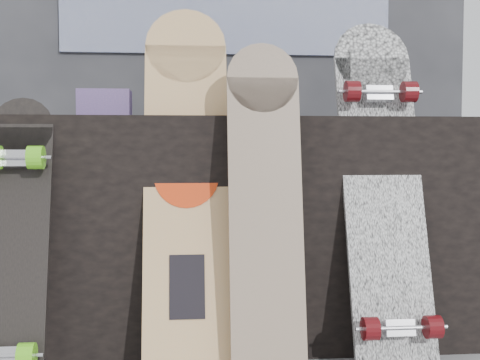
{
  "coord_description": "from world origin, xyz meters",
  "views": [
    {
      "loc": [
        -0.21,
        -1.71,
        0.7
      ],
      "look_at": [
        -0.03,
        0.2,
        0.59
      ],
      "focal_mm": 45.0,
      "sensor_mm": 36.0,
      "label": 1
    }
  ],
  "objects": [
    {
      "name": "longboard_cascadia",
      "position": [
        0.43,
        0.19,
        0.59
      ],
      "size": [
        0.26,
        0.41,
        1.13
      ],
      "rotation": [
        -0.3,
        0.0,
        0.0
      ],
      "color": "white",
      "rests_on": "ground"
    },
    {
      "name": "vendor_table",
      "position": [
        0.0,
        0.5,
        0.4
      ],
      "size": [
        1.6,
        0.6,
        0.8
      ],
      "primitive_type": "cube",
      "color": "black",
      "rests_on": "ground"
    },
    {
      "name": "longboard_geisha",
      "position": [
        -0.21,
        0.22,
        0.62
      ],
      "size": [
        0.27,
        0.37,
        1.17
      ],
      "rotation": [
        -0.29,
        0.0,
        0.0
      ],
      "color": "tan",
      "rests_on": "ground"
    },
    {
      "name": "merch_box_purple",
      "position": [
        -0.49,
        0.45,
        0.85
      ],
      "size": [
        0.18,
        0.12,
        0.1
      ],
      "primitive_type": "cube",
      "color": "#4B3F81",
      "rests_on": "vendor_table"
    },
    {
      "name": "merch_box_flat",
      "position": [
        -0.01,
        0.65,
        0.83
      ],
      "size": [
        0.22,
        0.1,
        0.06
      ],
      "primitive_type": "cube",
      "color": "#D1B78C",
      "rests_on": "vendor_table"
    },
    {
      "name": "longboard_celtic",
      "position": [
        0.03,
        0.08,
        0.55
      ],
      "size": [
        0.22,
        0.22,
        1.03
      ],
      "rotation": [
        -0.2,
        0.0,
        0.0
      ],
      "color": "beige",
      "rests_on": "ground"
    },
    {
      "name": "skateboard_dark",
      "position": [
        -0.71,
        0.1,
        0.44
      ],
      "size": [
        0.19,
        0.3,
        0.86
      ],
      "rotation": [
        -0.26,
        0.0,
        0.0
      ],
      "color": "black",
      "rests_on": "ground"
    },
    {
      "name": "booth",
      "position": [
        0.0,
        1.35,
        1.1
      ],
      "size": [
        2.4,
        0.22,
        2.2
      ],
      "color": "#303035",
      "rests_on": "ground"
    },
    {
      "name": "merch_box_small",
      "position": [
        0.49,
        0.43,
        0.86
      ],
      "size": [
        0.14,
        0.14,
        0.12
      ],
      "primitive_type": "cube",
      "color": "#4B3F81",
      "rests_on": "vendor_table"
    }
  ]
}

